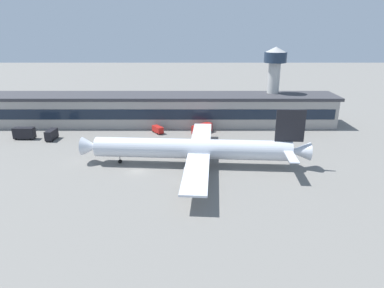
{
  "coord_description": "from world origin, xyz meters",
  "views": [
    {
      "loc": [
        14.87,
        -85.83,
        37.4
      ],
      "look_at": [
        14.92,
        8.72,
        5.0
      ],
      "focal_mm": 32.05,
      "sensor_mm": 36.0,
      "label": 1
    }
  ],
  "objects_px": {
    "stair_truck": "(51,134)",
    "fuel_truck": "(201,128)",
    "crew_van": "(158,129)",
    "airliner": "(195,149)",
    "catering_truck": "(23,133)",
    "control_tower": "(274,76)"
  },
  "relations": [
    {
      "from": "stair_truck",
      "to": "fuel_truck",
      "type": "distance_m",
      "value": 53.1
    },
    {
      "from": "fuel_truck",
      "to": "crew_van",
      "type": "bearing_deg",
      "value": 179.35
    },
    {
      "from": "airliner",
      "to": "crew_van",
      "type": "xyz_separation_m",
      "value": [
        -13.62,
        31.22,
        -3.49
      ]
    },
    {
      "from": "stair_truck",
      "to": "fuel_truck",
      "type": "relative_size",
      "value": 0.77
    },
    {
      "from": "catering_truck",
      "to": "stair_truck",
      "type": "bearing_deg",
      "value": -3.91
    },
    {
      "from": "crew_van",
      "to": "catering_truck",
      "type": "bearing_deg",
      "value": -171.25
    },
    {
      "from": "airliner",
      "to": "crew_van",
      "type": "relative_size",
      "value": 11.62
    },
    {
      "from": "airliner",
      "to": "fuel_truck",
      "type": "xyz_separation_m",
      "value": [
        2.61,
        31.03,
        -3.06
      ]
    },
    {
      "from": "control_tower",
      "to": "fuel_truck",
      "type": "height_order",
      "value": "control_tower"
    },
    {
      "from": "catering_truck",
      "to": "fuel_truck",
      "type": "distance_m",
      "value": 62.91
    },
    {
      "from": "control_tower",
      "to": "stair_truck",
      "type": "xyz_separation_m",
      "value": [
        -81.63,
        -23.78,
        -16.89
      ]
    },
    {
      "from": "fuel_truck",
      "to": "crew_van",
      "type": "relative_size",
      "value": 1.43
    },
    {
      "from": "airliner",
      "to": "fuel_truck",
      "type": "height_order",
      "value": "airliner"
    },
    {
      "from": "fuel_truck",
      "to": "catering_truck",
      "type": "bearing_deg",
      "value": -173.67
    },
    {
      "from": "stair_truck",
      "to": "fuel_truck",
      "type": "height_order",
      "value": "stair_truck"
    },
    {
      "from": "stair_truck",
      "to": "crew_van",
      "type": "xyz_separation_m",
      "value": [
        36.32,
        7.81,
        -0.52
      ]
    },
    {
      "from": "crew_van",
      "to": "control_tower",
      "type": "bearing_deg",
      "value": 19.42
    },
    {
      "from": "control_tower",
      "to": "stair_truck",
      "type": "relative_size",
      "value": 4.92
    },
    {
      "from": "crew_van",
      "to": "fuel_truck",
      "type": "bearing_deg",
      "value": -0.65
    },
    {
      "from": "airliner",
      "to": "crew_van",
      "type": "distance_m",
      "value": 34.24
    },
    {
      "from": "control_tower",
      "to": "catering_truck",
      "type": "relative_size",
      "value": 4.16
    },
    {
      "from": "control_tower",
      "to": "crew_van",
      "type": "distance_m",
      "value": 51.1
    }
  ]
}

